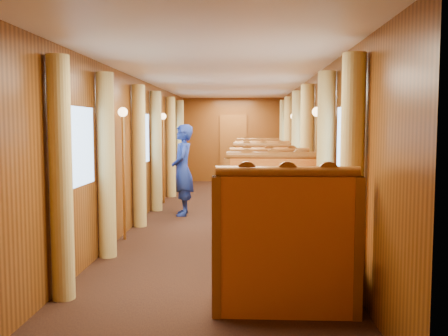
# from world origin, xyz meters

# --- Properties ---
(floor) EXTENTS (3.00, 12.00, 0.01)m
(floor) POSITION_xyz_m (0.00, 0.00, 0.00)
(floor) COLOR black
(floor) RESTS_ON ground
(ceiling) EXTENTS (3.00, 12.00, 0.01)m
(ceiling) POSITION_xyz_m (0.00, 0.00, 2.50)
(ceiling) COLOR silver
(ceiling) RESTS_ON wall_left
(wall_far) EXTENTS (3.00, 0.01, 2.50)m
(wall_far) POSITION_xyz_m (0.00, 6.00, 1.25)
(wall_far) COLOR brown
(wall_far) RESTS_ON floor
(wall_near) EXTENTS (3.00, 0.01, 2.50)m
(wall_near) POSITION_xyz_m (0.00, -6.00, 1.25)
(wall_near) COLOR brown
(wall_near) RESTS_ON floor
(wall_left) EXTENTS (0.01, 12.00, 2.50)m
(wall_left) POSITION_xyz_m (-1.50, 0.00, 1.25)
(wall_left) COLOR brown
(wall_left) RESTS_ON floor
(wall_right) EXTENTS (0.01, 12.00, 2.50)m
(wall_right) POSITION_xyz_m (1.50, 0.00, 1.25)
(wall_right) COLOR brown
(wall_right) RESTS_ON floor
(doorway_far) EXTENTS (0.80, 0.04, 2.00)m
(doorway_far) POSITION_xyz_m (0.00, 5.97, 1.00)
(doorway_far) COLOR brown
(doorway_far) RESTS_ON floor
(table_near) EXTENTS (1.05, 0.72, 0.75)m
(table_near) POSITION_xyz_m (0.75, -3.50, 0.38)
(table_near) COLOR white
(table_near) RESTS_ON floor
(banquette_near_fwd) EXTENTS (1.30, 0.55, 1.34)m
(banquette_near_fwd) POSITION_xyz_m (0.75, -4.51, 0.42)
(banquette_near_fwd) COLOR #A53612
(banquette_near_fwd) RESTS_ON floor
(banquette_near_aft) EXTENTS (1.30, 0.55, 1.34)m
(banquette_near_aft) POSITION_xyz_m (0.75, -2.49, 0.42)
(banquette_near_aft) COLOR #A53612
(banquette_near_aft) RESTS_ON floor
(table_mid) EXTENTS (1.05, 0.72, 0.75)m
(table_mid) POSITION_xyz_m (0.75, 0.00, 0.38)
(table_mid) COLOR white
(table_mid) RESTS_ON floor
(banquette_mid_fwd) EXTENTS (1.30, 0.55, 1.34)m
(banquette_mid_fwd) POSITION_xyz_m (0.75, -1.01, 0.42)
(banquette_mid_fwd) COLOR #A53612
(banquette_mid_fwd) RESTS_ON floor
(banquette_mid_aft) EXTENTS (1.30, 0.55, 1.34)m
(banquette_mid_aft) POSITION_xyz_m (0.75, 1.01, 0.42)
(banquette_mid_aft) COLOR #A53612
(banquette_mid_aft) RESTS_ON floor
(table_far) EXTENTS (1.05, 0.72, 0.75)m
(table_far) POSITION_xyz_m (0.75, 3.50, 0.38)
(table_far) COLOR white
(table_far) RESTS_ON floor
(banquette_far_fwd) EXTENTS (1.30, 0.55, 1.34)m
(banquette_far_fwd) POSITION_xyz_m (0.75, 2.49, 0.42)
(banquette_far_fwd) COLOR #A53612
(banquette_far_fwd) RESTS_ON floor
(banquette_far_aft) EXTENTS (1.30, 0.55, 1.34)m
(banquette_far_aft) POSITION_xyz_m (0.75, 4.51, 0.42)
(banquette_far_aft) COLOR #A53612
(banquette_far_aft) RESTS_ON floor
(tea_tray) EXTENTS (0.40, 0.34, 0.01)m
(tea_tray) POSITION_xyz_m (0.64, -3.52, 0.76)
(tea_tray) COLOR silver
(tea_tray) RESTS_ON table_near
(teapot_left) EXTENTS (0.20, 0.18, 0.13)m
(teapot_left) POSITION_xyz_m (0.57, -3.61, 0.82)
(teapot_left) COLOR silver
(teapot_left) RESTS_ON tea_tray
(teapot_right) EXTENTS (0.16, 0.12, 0.12)m
(teapot_right) POSITION_xyz_m (0.72, -3.61, 0.81)
(teapot_right) COLOR silver
(teapot_right) RESTS_ON tea_tray
(teapot_back) EXTENTS (0.17, 0.15, 0.12)m
(teapot_back) POSITION_xyz_m (0.65, -3.46, 0.81)
(teapot_back) COLOR silver
(teapot_back) RESTS_ON tea_tray
(fruit_plate) EXTENTS (0.24, 0.24, 0.05)m
(fruit_plate) POSITION_xyz_m (1.08, -3.62, 0.77)
(fruit_plate) COLOR white
(fruit_plate) RESTS_ON table_near
(cup_inboard) EXTENTS (0.08, 0.08, 0.26)m
(cup_inboard) POSITION_xyz_m (0.33, -3.35, 0.86)
(cup_inboard) COLOR white
(cup_inboard) RESTS_ON table_near
(cup_outboard) EXTENTS (0.08, 0.08, 0.26)m
(cup_outboard) POSITION_xyz_m (0.47, -3.31, 0.86)
(cup_outboard) COLOR white
(cup_outboard) RESTS_ON table_near
(rose_vase_mid) EXTENTS (0.06, 0.06, 0.36)m
(rose_vase_mid) POSITION_xyz_m (0.72, -0.01, 0.93)
(rose_vase_mid) COLOR silver
(rose_vase_mid) RESTS_ON table_mid
(rose_vase_far) EXTENTS (0.06, 0.06, 0.36)m
(rose_vase_far) POSITION_xyz_m (0.77, 3.48, 0.93)
(rose_vase_far) COLOR silver
(rose_vase_far) RESTS_ON table_far
(window_left_near) EXTENTS (0.01, 1.20, 0.90)m
(window_left_near) POSITION_xyz_m (-1.49, -3.50, 1.45)
(window_left_near) COLOR #7FADE5
(window_left_near) RESTS_ON wall_left
(curtain_left_near_a) EXTENTS (0.22, 0.22, 2.35)m
(curtain_left_near_a) POSITION_xyz_m (-1.38, -4.28, 1.18)
(curtain_left_near_a) COLOR #D1BC6B
(curtain_left_near_a) RESTS_ON floor
(curtain_left_near_b) EXTENTS (0.22, 0.22, 2.35)m
(curtain_left_near_b) POSITION_xyz_m (-1.38, -2.72, 1.18)
(curtain_left_near_b) COLOR #D1BC6B
(curtain_left_near_b) RESTS_ON floor
(window_right_near) EXTENTS (0.01, 1.20, 0.90)m
(window_right_near) POSITION_xyz_m (1.49, -3.50, 1.45)
(window_right_near) COLOR #7FADE5
(window_right_near) RESTS_ON wall_right
(curtain_right_near_a) EXTENTS (0.22, 0.22, 2.35)m
(curtain_right_near_a) POSITION_xyz_m (1.38, -4.28, 1.18)
(curtain_right_near_a) COLOR #D1BC6B
(curtain_right_near_a) RESTS_ON floor
(curtain_right_near_b) EXTENTS (0.22, 0.22, 2.35)m
(curtain_right_near_b) POSITION_xyz_m (1.38, -2.72, 1.18)
(curtain_right_near_b) COLOR #D1BC6B
(curtain_right_near_b) RESTS_ON floor
(window_left_mid) EXTENTS (0.01, 1.20, 0.90)m
(window_left_mid) POSITION_xyz_m (-1.49, 0.00, 1.45)
(window_left_mid) COLOR #7FADE5
(window_left_mid) RESTS_ON wall_left
(curtain_left_mid_a) EXTENTS (0.22, 0.22, 2.35)m
(curtain_left_mid_a) POSITION_xyz_m (-1.38, -0.78, 1.18)
(curtain_left_mid_a) COLOR #D1BC6B
(curtain_left_mid_a) RESTS_ON floor
(curtain_left_mid_b) EXTENTS (0.22, 0.22, 2.35)m
(curtain_left_mid_b) POSITION_xyz_m (-1.38, 0.78, 1.18)
(curtain_left_mid_b) COLOR #D1BC6B
(curtain_left_mid_b) RESTS_ON floor
(window_right_mid) EXTENTS (0.01, 1.20, 0.90)m
(window_right_mid) POSITION_xyz_m (1.49, 0.00, 1.45)
(window_right_mid) COLOR #7FADE5
(window_right_mid) RESTS_ON wall_right
(curtain_right_mid_a) EXTENTS (0.22, 0.22, 2.35)m
(curtain_right_mid_a) POSITION_xyz_m (1.38, -0.78, 1.18)
(curtain_right_mid_a) COLOR #D1BC6B
(curtain_right_mid_a) RESTS_ON floor
(curtain_right_mid_b) EXTENTS (0.22, 0.22, 2.35)m
(curtain_right_mid_b) POSITION_xyz_m (1.38, 0.78, 1.18)
(curtain_right_mid_b) COLOR #D1BC6B
(curtain_right_mid_b) RESTS_ON floor
(window_left_far) EXTENTS (0.01, 1.20, 0.90)m
(window_left_far) POSITION_xyz_m (-1.49, 3.50, 1.45)
(window_left_far) COLOR #7FADE5
(window_left_far) RESTS_ON wall_left
(curtain_left_far_a) EXTENTS (0.22, 0.22, 2.35)m
(curtain_left_far_a) POSITION_xyz_m (-1.38, 2.72, 1.18)
(curtain_left_far_a) COLOR #D1BC6B
(curtain_left_far_a) RESTS_ON floor
(curtain_left_far_b) EXTENTS (0.22, 0.22, 2.35)m
(curtain_left_far_b) POSITION_xyz_m (-1.38, 4.28, 1.18)
(curtain_left_far_b) COLOR #D1BC6B
(curtain_left_far_b) RESTS_ON floor
(window_right_far) EXTENTS (0.01, 1.20, 0.90)m
(window_right_far) POSITION_xyz_m (1.49, 3.50, 1.45)
(window_right_far) COLOR #7FADE5
(window_right_far) RESTS_ON wall_right
(curtain_right_far_a) EXTENTS (0.22, 0.22, 2.35)m
(curtain_right_far_a) POSITION_xyz_m (1.38, 2.72, 1.18)
(curtain_right_far_a) COLOR #D1BC6B
(curtain_right_far_a) RESTS_ON floor
(curtain_right_far_b) EXTENTS (0.22, 0.22, 2.35)m
(curtain_right_far_b) POSITION_xyz_m (1.38, 4.28, 1.18)
(curtain_right_far_b) COLOR #D1BC6B
(curtain_right_far_b) RESTS_ON floor
(sconce_left_fore) EXTENTS (0.14, 0.14, 1.95)m
(sconce_left_fore) POSITION_xyz_m (-1.40, -1.75, 1.38)
(sconce_left_fore) COLOR #BF8C3F
(sconce_left_fore) RESTS_ON floor
(sconce_right_fore) EXTENTS (0.14, 0.14, 1.95)m
(sconce_right_fore) POSITION_xyz_m (1.40, -1.75, 1.38)
(sconce_right_fore) COLOR #BF8C3F
(sconce_right_fore) RESTS_ON floor
(sconce_left_aft) EXTENTS (0.14, 0.14, 1.95)m
(sconce_left_aft) POSITION_xyz_m (-1.40, 1.75, 1.38)
(sconce_left_aft) COLOR #BF8C3F
(sconce_left_aft) RESTS_ON floor
(sconce_right_aft) EXTENTS (0.14, 0.14, 1.95)m
(sconce_right_aft) POSITION_xyz_m (1.40, 1.75, 1.38)
(sconce_right_aft) COLOR #BF8C3F
(sconce_right_aft) RESTS_ON floor
(steward) EXTENTS (0.48, 0.67, 1.71)m
(steward) POSITION_xyz_m (-0.80, 0.30, 0.85)
(steward) COLOR navy
(steward) RESTS_ON floor
(passenger) EXTENTS (0.40, 0.44, 0.76)m
(passenger) POSITION_xyz_m (0.75, 0.72, 0.74)
(passenger) COLOR beige
(passenger) RESTS_ON banquette_mid_aft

